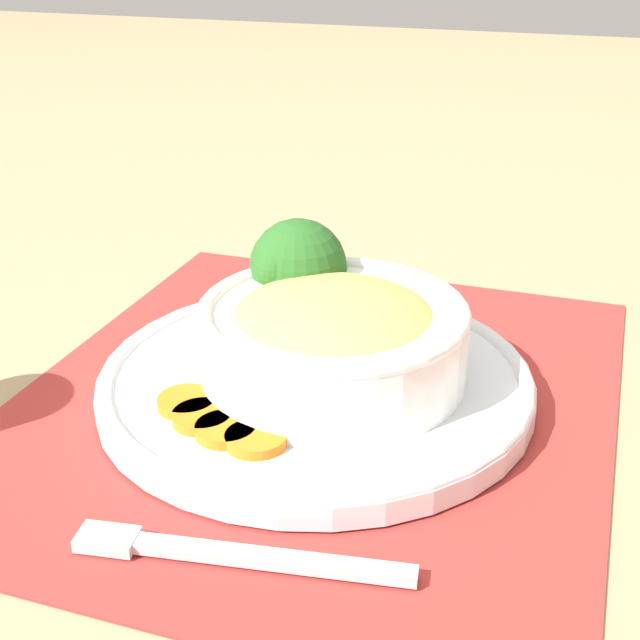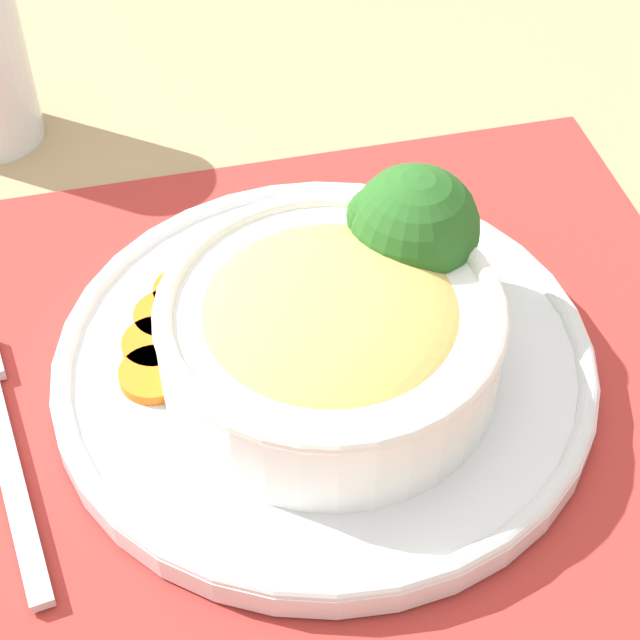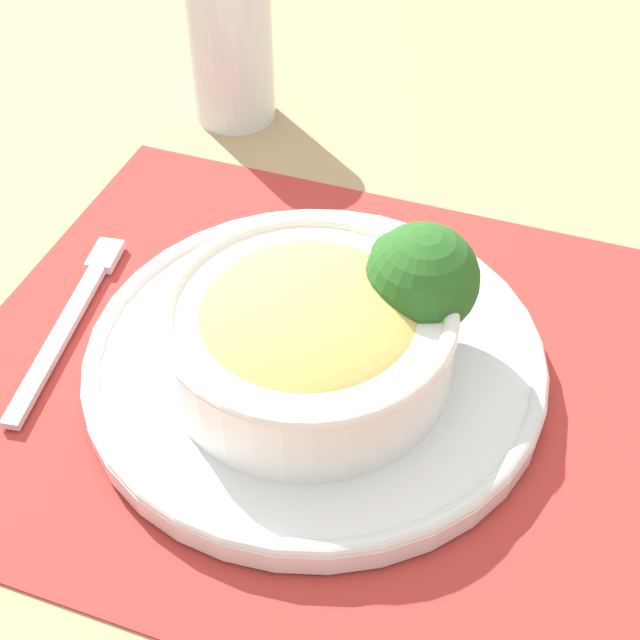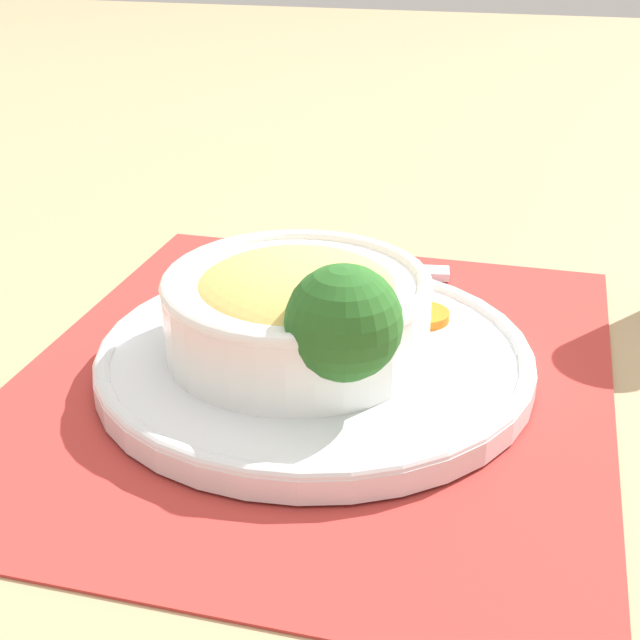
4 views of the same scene
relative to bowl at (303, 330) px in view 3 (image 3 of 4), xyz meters
The scene contains 11 objects.
ground_plane 0.05m from the bowl, 73.50° to the left, with size 4.00×4.00×0.00m, color tan.
placemat 0.05m from the bowl, 73.50° to the left, with size 0.47×0.40×0.00m.
plate 0.04m from the bowl, 73.50° to the left, with size 0.30×0.30×0.02m.
bowl is the anchor object (origin of this frame).
broccoli_floret 0.08m from the bowl, 36.93° to the left, with size 0.07×0.07×0.09m.
carrot_slice_near 0.10m from the bowl, 129.42° to the left, with size 0.04×0.04×0.01m.
carrot_slice_middle 0.10m from the bowl, 142.08° to the left, with size 0.04×0.04×0.01m.
carrot_slice_far 0.10m from the bowl, 155.09° to the left, with size 0.04×0.04×0.01m.
carrot_slice_extra 0.10m from the bowl, 168.52° to the left, with size 0.04×0.04×0.01m.
water_glass 0.34m from the bowl, 120.80° to the left, with size 0.07×0.07×0.13m.
fork 0.18m from the bowl, behind, with size 0.04×0.18×0.01m.
Camera 3 is at (0.13, -0.37, 0.44)m, focal length 50.00 mm.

